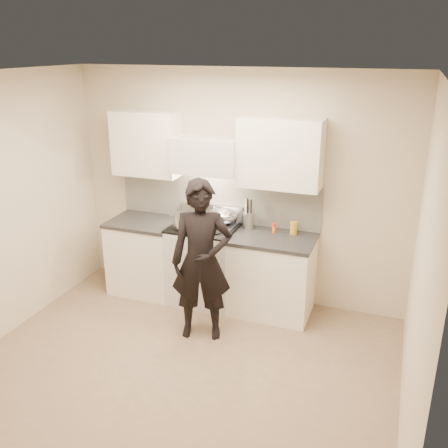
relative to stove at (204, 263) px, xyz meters
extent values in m
plane|color=#876C54|center=(0.30, -1.42, -0.47)|extent=(4.00, 4.00, 0.00)
cube|color=#C1B39B|center=(0.30, 0.33, 0.88)|extent=(4.00, 0.04, 2.70)
cube|color=#C1B39B|center=(0.30, -3.17, 0.88)|extent=(4.00, 0.04, 2.70)
cube|color=#C1B39B|center=(2.30, -1.42, 0.88)|extent=(0.04, 3.50, 2.70)
cube|color=white|center=(0.30, -1.42, 2.22)|extent=(4.00, 3.50, 0.02)
cube|color=silver|center=(0.05, 0.31, 0.71)|extent=(2.50, 0.02, 0.53)
cube|color=silver|center=(0.00, 0.28, 0.56)|extent=(0.76, 0.08, 0.20)
cube|color=silver|center=(0.00, 0.13, 1.28)|extent=(0.76, 0.40, 0.40)
cylinder|color=silver|center=(0.00, -0.05, 1.10)|extent=(0.66, 0.02, 0.02)
cube|color=white|center=(0.83, 0.16, 1.35)|extent=(0.90, 0.33, 0.75)
cube|color=white|center=(-0.78, 0.16, 1.35)|extent=(0.80, 0.33, 0.75)
cube|color=beige|center=(0.43, 0.30, 0.63)|extent=(0.08, 0.01, 0.12)
cube|color=silver|center=(0.00, 0.00, -0.01)|extent=(0.76, 0.65, 0.92)
cube|color=black|center=(0.00, 0.00, 0.46)|extent=(0.76, 0.65, 0.02)
cube|color=silver|center=(0.16, 0.12, 0.47)|extent=(0.36, 0.34, 0.01)
cylinder|color=silver|center=(0.00, -0.29, 0.31)|extent=(0.62, 0.02, 0.02)
cylinder|color=black|center=(-0.18, -0.15, 0.48)|extent=(0.18, 0.18, 0.01)
cylinder|color=black|center=(0.18, -0.15, 0.48)|extent=(0.18, 0.18, 0.01)
cylinder|color=black|center=(-0.18, 0.15, 0.48)|extent=(0.18, 0.18, 0.01)
cylinder|color=black|center=(0.18, 0.15, 0.48)|extent=(0.18, 0.18, 0.01)
cube|color=white|center=(0.83, 0.00, -0.03)|extent=(0.90, 0.65, 0.88)
cube|color=black|center=(0.83, 0.00, 0.43)|extent=(0.92, 0.67, 0.04)
cube|color=white|center=(-0.78, 0.00, -0.03)|extent=(0.80, 0.65, 0.88)
cube|color=black|center=(-0.78, 0.00, 0.43)|extent=(0.82, 0.67, 0.04)
ellipsoid|color=silver|center=(0.20, 0.15, 0.57)|extent=(0.32, 0.32, 0.18)
torus|color=silver|center=(0.20, 0.15, 0.61)|extent=(0.34, 0.34, 0.01)
ellipsoid|color=silver|center=(0.20, 0.15, 0.56)|extent=(0.19, 0.19, 0.08)
cylinder|color=white|center=(0.15, 0.02, 0.67)|extent=(0.05, 0.24, 0.17)
cylinder|color=silver|center=(-0.19, -0.14, 0.56)|extent=(0.24, 0.24, 0.15)
cube|color=silver|center=(-0.33, -0.16, 0.61)|extent=(0.05, 0.03, 0.01)
cube|color=silver|center=(-0.06, -0.13, 0.61)|extent=(0.05, 0.03, 0.01)
cylinder|color=silver|center=(0.48, 0.18, 0.54)|extent=(0.13, 0.13, 0.19)
cylinder|color=black|center=(0.51, 0.18, 0.63)|extent=(0.02, 0.02, 0.33)
cylinder|color=white|center=(0.50, 0.20, 0.63)|extent=(0.02, 0.02, 0.33)
cylinder|color=silver|center=(0.48, 0.21, 0.63)|extent=(0.02, 0.02, 0.33)
cylinder|color=black|center=(0.46, 0.20, 0.63)|extent=(0.02, 0.02, 0.33)
cylinder|color=silver|center=(0.45, 0.18, 0.63)|extent=(0.02, 0.02, 0.33)
cylinder|color=white|center=(0.46, 0.16, 0.63)|extent=(0.02, 0.02, 0.33)
cylinder|color=black|center=(0.48, 0.15, 0.63)|extent=(0.02, 0.02, 0.33)
cylinder|color=silver|center=(0.50, 0.16, 0.63)|extent=(0.02, 0.02, 0.33)
cylinder|color=#F25C12|center=(0.80, 0.15, 0.48)|extent=(0.04, 0.04, 0.08)
cylinder|color=red|center=(0.80, 0.15, 0.54)|extent=(0.05, 0.05, 0.03)
cylinder|color=gold|center=(1.01, 0.18, 0.52)|extent=(0.08, 0.08, 0.14)
imported|color=black|center=(0.27, -0.73, 0.38)|extent=(0.71, 0.57, 1.70)
camera|label=1|loc=(2.09, -4.99, 2.46)|focal=40.00mm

